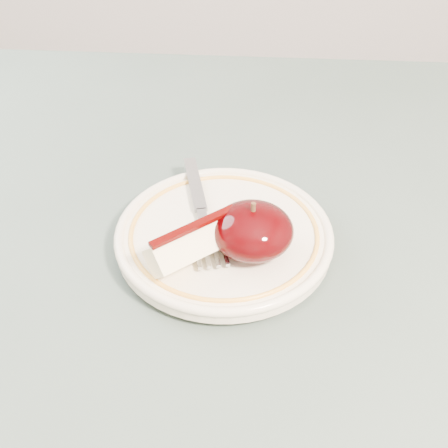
# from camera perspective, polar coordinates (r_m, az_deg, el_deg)

# --- Properties ---
(table) EXTENTS (0.90, 0.90, 0.75)m
(table) POSITION_cam_1_polar(r_m,az_deg,el_deg) (0.61, -7.21, -11.40)
(table) COLOR brown
(table) RESTS_ON ground
(plate) EXTENTS (0.20, 0.20, 0.02)m
(plate) POSITION_cam_1_polar(r_m,az_deg,el_deg) (0.56, -0.00, -1.09)
(plate) COLOR beige
(plate) RESTS_ON table
(apple_half) EXTENTS (0.07, 0.07, 0.05)m
(apple_half) POSITION_cam_1_polar(r_m,az_deg,el_deg) (0.53, 2.62, -0.61)
(apple_half) COLOR black
(apple_half) RESTS_ON plate
(apple_wedge) EXTENTS (0.09, 0.08, 0.04)m
(apple_wedge) POSITION_cam_1_polar(r_m,az_deg,el_deg) (0.52, -2.72, -1.78)
(apple_wedge) COLOR #FFF0BB
(apple_wedge) RESTS_ON plate
(fork) EXTENTS (0.06, 0.16, 0.00)m
(fork) POSITION_cam_1_polar(r_m,az_deg,el_deg) (0.57, -2.09, 1.19)
(fork) COLOR #95979D
(fork) RESTS_ON plate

